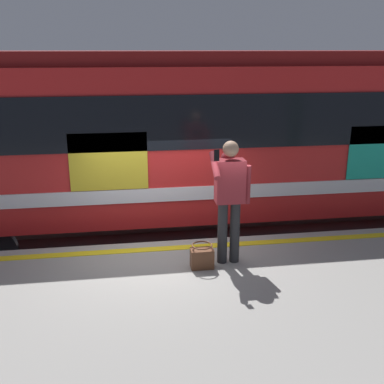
{
  "coord_description": "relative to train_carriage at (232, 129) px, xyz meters",
  "views": [
    {
      "loc": [
        0.55,
        6.83,
        3.94
      ],
      "look_at": [
        -0.44,
        0.3,
        1.88
      ],
      "focal_mm": 43.17,
      "sensor_mm": 36.0,
      "label": 1
    }
  ],
  "objects": [
    {
      "name": "track_rail_far",
      "position": [
        1.61,
        -0.72,
        -2.33
      ],
      "size": [
        23.36,
        0.08,
        0.16
      ],
      "primitive_type": "cube",
      "color": "slate",
      "rests_on": "ground"
    },
    {
      "name": "train_carriage",
      "position": [
        0.0,
        0.0,
        0.0
      ],
      "size": [
        13.76,
        2.97,
        3.74
      ],
      "color": "red",
      "rests_on": "ground"
    },
    {
      "name": "handbag",
      "position": [
        1.13,
        3.13,
        -1.27
      ],
      "size": [
        0.32,
        0.29,
        0.35
      ],
      "color": "#59331E",
      "rests_on": "platform"
    },
    {
      "name": "ground_plane",
      "position": [
        1.61,
        2.12,
        -2.41
      ],
      "size": [
        26.96,
        26.96,
        0.0
      ],
      "primitive_type": "plane",
      "color": "#3D3D3F"
    },
    {
      "name": "platform",
      "position": [
        1.61,
        4.7,
        -1.92
      ],
      "size": [
        17.97,
        5.16,
        0.98
      ],
      "primitive_type": "cube",
      "color": "gray",
      "rests_on": "ground"
    },
    {
      "name": "track_rail_near",
      "position": [
        1.61,
        0.71,
        -2.33
      ],
      "size": [
        23.36,
        0.08,
        0.16
      ],
      "primitive_type": "cube",
      "color": "slate",
      "rests_on": "ground"
    },
    {
      "name": "safety_line",
      "position": [
        1.61,
        2.42,
        -1.42
      ],
      "size": [
        17.61,
        0.16,
        0.01
      ],
      "primitive_type": "cube",
      "color": "yellow",
      "rests_on": "platform"
    },
    {
      "name": "passenger",
      "position": [
        0.73,
        2.99,
        -0.37
      ],
      "size": [
        0.57,
        0.55,
        1.78
      ],
      "color": "#262628",
      "rests_on": "platform"
    }
  ]
}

